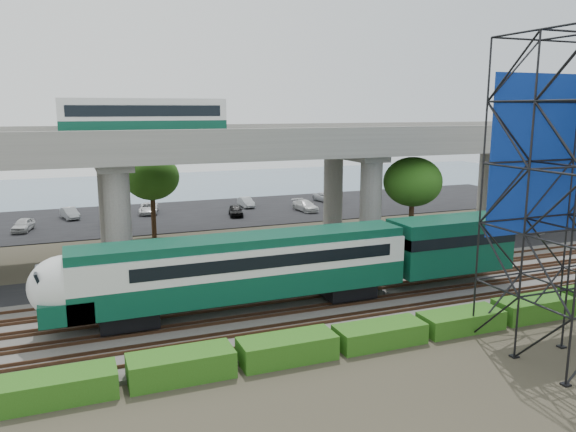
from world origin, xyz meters
name	(u,v)px	position (x,y,z in m)	size (l,w,h in m)	color
ground	(325,317)	(0.00, 0.00, 0.00)	(140.00, 140.00, 0.00)	#474233
ballast_bed	(311,305)	(0.00, 2.00, 0.10)	(90.00, 12.00, 0.20)	slate
service_road	(264,269)	(0.00, 10.50, 0.04)	(90.00, 5.00, 0.08)	black
parking_lot	(195,214)	(0.00, 34.00, 0.04)	(90.00, 18.00, 0.08)	black
harbor_water	(163,189)	(0.00, 56.00, 0.01)	(140.00, 40.00, 0.03)	slate
rail_tracks	(311,302)	(0.00, 2.00, 0.28)	(90.00, 9.52, 0.16)	#472D1E
commuter_train	(280,263)	(-1.95, 2.00, 2.88)	(29.30, 3.06, 4.30)	black
overpass	(234,153)	(-0.55, 16.00, 8.21)	(80.00, 12.00, 12.40)	#9E9B93
hedge_strip	(380,333)	(1.01, -4.30, 0.56)	(34.60, 1.80, 1.20)	#265112
trees	(184,188)	(-4.67, 16.17, 5.57)	(40.94, 16.94, 7.69)	#382314
parked_cars	(197,209)	(0.03, 33.45, 0.68)	(37.06, 9.49, 1.24)	silver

